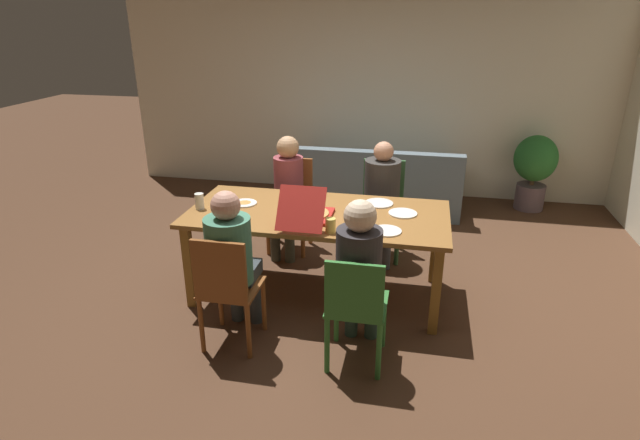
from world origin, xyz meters
TOP-DOWN VIEW (x-y plane):
  - ground_plane at (0.00, 0.00)m, footprint 20.00×20.00m
  - back_wall at (0.00, 2.98)m, footprint 6.52×0.12m
  - dining_table at (0.00, 0.00)m, footprint 2.19×1.02m
  - chair_0 at (0.46, 0.98)m, footprint 0.44×0.45m
  - person_0 at (0.46, 0.84)m, footprint 0.35×0.52m
  - chair_1 at (-0.47, -0.93)m, footprint 0.41×0.42m
  - person_1 at (-0.47, -0.78)m, footprint 0.33×0.50m
  - chair_2 at (-0.47, 0.92)m, footprint 0.43×0.42m
  - person_2 at (-0.47, 0.78)m, footprint 0.30×0.49m
  - chair_3 at (0.46, -0.96)m, footprint 0.41×0.43m
  - person_3 at (0.46, -0.82)m, footprint 0.31×0.50m
  - pizza_box_0 at (-0.05, -0.17)m, footprint 0.37×0.58m
  - plate_0 at (0.71, 0.10)m, footprint 0.24×0.24m
  - plate_1 at (0.49, 0.30)m, footprint 0.25×0.25m
  - plate_2 at (0.60, -0.30)m, footprint 0.23×0.23m
  - plate_3 at (-0.67, 0.07)m, footprint 0.22×0.22m
  - drinking_glass_0 at (-1.00, -0.13)m, footprint 0.08×0.08m
  - drinking_glass_1 at (0.18, -0.40)m, footprint 0.08×0.08m
  - couch at (0.28, 2.26)m, footprint 2.08×0.89m
  - potted_plant at (2.21, 2.61)m, footprint 0.52×0.52m

SIDE VIEW (x-z plane):
  - ground_plane at x=0.00m, z-range 0.00..0.00m
  - couch at x=0.28m, z-range -0.12..0.70m
  - chair_3 at x=0.46m, z-range 0.06..0.93m
  - chair_2 at x=-0.47m, z-range 0.03..0.97m
  - chair_0 at x=0.46m, z-range 0.03..0.99m
  - chair_1 at x=-0.47m, z-range 0.06..0.98m
  - potted_plant at x=2.21m, z-range 0.08..1.03m
  - dining_table at x=0.00m, z-range 0.31..1.09m
  - person_0 at x=0.46m, z-range 0.11..1.30m
  - person_1 at x=-0.47m, z-range 0.11..1.32m
  - person_2 at x=-0.47m, z-range 0.11..1.32m
  - person_3 at x=0.46m, z-range 0.11..1.34m
  - plate_2 at x=0.60m, z-range 0.78..0.79m
  - plate_0 at x=0.71m, z-range 0.78..0.79m
  - plate_1 at x=0.49m, z-range 0.78..0.79m
  - plate_3 at x=-0.67m, z-range 0.77..0.80m
  - pizza_box_0 at x=-0.05m, z-range 0.66..0.99m
  - drinking_glass_1 at x=0.18m, z-range 0.78..0.89m
  - drinking_glass_0 at x=-1.00m, z-range 0.78..0.91m
  - back_wall at x=0.00m, z-range 0.00..2.97m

